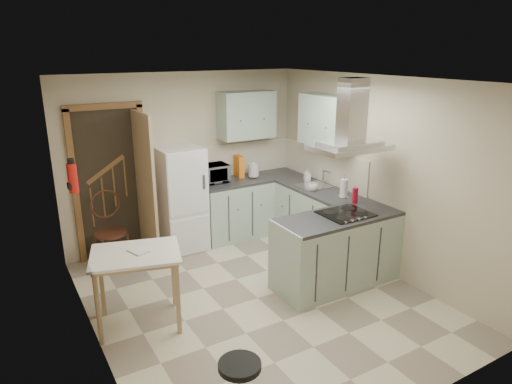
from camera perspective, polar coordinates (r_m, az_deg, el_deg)
floor at (r=5.51m, az=0.23°, el=-13.12°), size 4.20×4.20×0.00m
ceiling at (r=4.75m, az=0.27°, el=13.81°), size 4.20×4.20×0.00m
back_wall at (r=6.81m, az=-8.88°, el=4.10°), size 3.60×0.00×3.60m
left_wall at (r=4.40m, az=-20.37°, el=-4.37°), size 0.00×4.20×4.20m
right_wall at (r=6.07m, az=15.00°, el=2.06°), size 0.00×4.20×4.20m
doorway at (r=6.52m, az=-17.68°, el=1.04°), size 1.10×0.12×2.10m
fridge at (r=6.60m, az=-9.31°, el=-0.86°), size 0.60×0.60×1.50m
counter_back at (r=7.04m, az=-2.67°, el=-2.06°), size 1.08×0.60×0.90m
counter_right at (r=6.93m, az=6.13°, el=-2.47°), size 0.60×1.95×0.90m
splashback at (r=7.22m, az=-1.72°, el=4.25°), size 1.68×0.02×0.50m
wall_cabinet_back at (r=6.95m, az=-1.19°, el=9.60°), size 0.85×0.35×0.70m
wall_cabinet_right at (r=6.45m, az=8.91°, el=8.78°), size 0.35×0.90×0.70m
peninsula at (r=5.71m, az=10.12°, el=-7.15°), size 1.55×0.65×0.90m
hob at (r=5.60m, az=11.14°, el=-2.66°), size 0.58×0.50×0.01m
extractor_hood at (r=5.38m, az=11.65°, el=5.50°), size 0.90×0.55×0.10m
sink at (r=6.65m, az=7.15°, el=0.77°), size 0.45×0.40×0.01m
fire_extinguisher at (r=5.18m, az=-21.93°, el=1.61°), size 0.10×0.10×0.32m
drop_leaf_table at (r=5.00m, az=-14.49°, el=-11.65°), size 1.03×0.88×0.83m
bentwood_chair at (r=6.36m, az=-17.71°, el=-4.94°), size 0.46×0.46×0.93m
microwave at (r=6.79m, az=-5.60°, el=2.29°), size 0.49×0.34×0.27m
kettle at (r=7.02m, az=-0.31°, el=2.79°), size 0.22×0.22×0.24m
cereal_box at (r=7.05m, az=-2.12°, el=3.23°), size 0.11×0.23×0.33m
soap_bottle at (r=6.88m, az=6.42°, el=2.12°), size 0.11×0.11×0.19m
paper_towel at (r=6.19m, az=10.93°, el=0.51°), size 0.12×0.12×0.26m
cup at (r=6.42m, az=7.14°, el=0.61°), size 0.18×0.18×0.11m
red_bottle at (r=5.99m, az=12.28°, el=-0.43°), size 0.09×0.09×0.20m
book at (r=4.78m, az=-15.23°, el=-6.97°), size 0.21×0.24×0.09m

